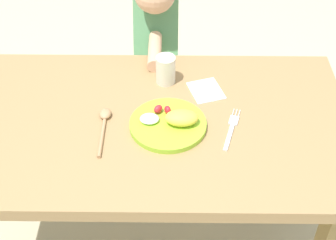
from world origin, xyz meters
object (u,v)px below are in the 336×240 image
at_px(drinking_cup, 166,70).
at_px(person, 157,65).
at_px(plate, 170,123).
at_px(spoon, 104,122).
at_px(fork, 231,129).

height_order(drinking_cup, person, person).
distance_m(plate, spoon, 0.21).
bearing_deg(drinking_cup, person, 97.49).
distance_m(fork, drinking_cup, 0.33).
relative_size(fork, spoon, 0.91).
distance_m(spoon, drinking_cup, 0.30).
height_order(fork, person, person).
relative_size(plate, drinking_cup, 2.39).
bearing_deg(spoon, fork, -93.42).
bearing_deg(drinking_cup, fork, -49.36).
bearing_deg(fork, spoon, 102.63).
bearing_deg(fork, plate, 102.34).
bearing_deg(person, plate, 96.09).
height_order(plate, person, person).
distance_m(plate, person, 0.60).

